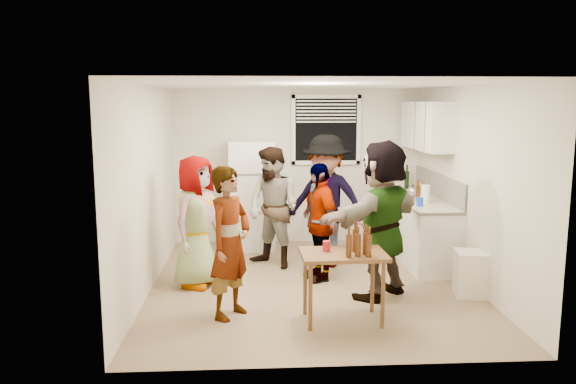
{
  "coord_description": "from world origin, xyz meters",
  "views": [
    {
      "loc": [
        -0.7,
        -6.84,
        2.3
      ],
      "look_at": [
        -0.28,
        0.27,
        1.15
      ],
      "focal_mm": 35.0,
      "sensor_mm": 36.0,
      "label": 1
    }
  ],
  "objects": [
    {
      "name": "guest_back_left",
      "position": [
        -0.45,
        0.81,
        0.0
      ],
      "size": [
        1.74,
        1.8,
        0.64
      ],
      "primitive_type": "imported",
      "rotation": [
        0.0,
        0.0,
        -0.73
      ],
      "color": "#503727",
      "rests_on": "ground"
    },
    {
      "name": "upper_cabinets",
      "position": [
        1.83,
        1.35,
        1.95
      ],
      "size": [
        0.34,
        1.6,
        0.7
      ],
      "primitive_type": "cube",
      "color": "white",
      "rests_on": "room"
    },
    {
      "name": "picture_frame",
      "position": [
        1.92,
        1.82,
        0.97
      ],
      "size": [
        0.02,
        0.16,
        0.13
      ],
      "primitive_type": "cube",
      "color": "#B89643",
      "rests_on": "countertop"
    },
    {
      "name": "paper_towel",
      "position": [
        1.68,
        0.78,
        0.9
      ],
      "size": [
        0.11,
        0.11,
        0.25
      ],
      "primitive_type": "cylinder",
      "color": "white",
      "rests_on": "countertop"
    },
    {
      "name": "refrigerator",
      "position": [
        -0.75,
        1.88,
        0.85
      ],
      "size": [
        0.7,
        0.7,
        1.7
      ],
      "primitive_type": "cube",
      "color": "white",
      "rests_on": "ground"
    },
    {
      "name": "guest_back_right",
      "position": [
        0.28,
        0.84,
        0.0
      ],
      "size": [
        1.92,
        2.2,
        0.69
      ],
      "primitive_type": "imported",
      "rotation": [
        0.0,
        0.0,
        -0.48
      ],
      "color": "#47474C",
      "rests_on": "ground"
    },
    {
      "name": "serving_table",
      "position": [
        0.21,
        -1.22,
        0.0
      ],
      "size": [
        0.9,
        0.61,
        0.74
      ],
      "primitive_type": null,
      "rotation": [
        0.0,
        0.0,
        0.03
      ],
      "color": "brown",
      "rests_on": "ground"
    },
    {
      "name": "guest_orange",
      "position": [
        0.78,
        -0.47,
        0.0
      ],
      "size": [
        2.54,
        2.55,
        0.55
      ],
      "primitive_type": "imported",
      "rotation": [
        0.0,
        0.0,
        3.88
      ],
      "color": "#C4724B",
      "rests_on": "ground"
    },
    {
      "name": "guest_stripe",
      "position": [
        -0.98,
        -1.01,
        0.0
      ],
      "size": [
        1.69,
        1.4,
        0.39
      ],
      "primitive_type": "imported",
      "rotation": [
        0.0,
        0.0,
        0.98
      ],
      "color": "#141933",
      "rests_on": "ground"
    },
    {
      "name": "red_cup",
      "position": [
        0.04,
        -1.13,
        0.74
      ],
      "size": [
        0.08,
        0.08,
        0.11
      ],
      "primitive_type": "cylinder",
      "color": "#B21D27",
      "rests_on": "serving_table"
    },
    {
      "name": "countertop",
      "position": [
        1.7,
        1.15,
        0.88
      ],
      "size": [
        0.64,
        2.22,
        0.04
      ],
      "primitive_type": "cube",
      "color": "beige",
      "rests_on": "counter_lower"
    },
    {
      "name": "beer_bottle_counter",
      "position": [
        1.6,
        0.88,
        0.9
      ],
      "size": [
        0.06,
        0.06,
        0.22
      ],
      "primitive_type": "cylinder",
      "color": "#47230C",
      "rests_on": "countertop"
    },
    {
      "name": "kettle",
      "position": [
        1.65,
        1.31,
        0.9
      ],
      "size": [
        0.26,
        0.23,
        0.19
      ],
      "primitive_type": null,
      "rotation": [
        0.0,
        0.0,
        0.21
      ],
      "color": "silver",
      "rests_on": "countertop"
    },
    {
      "name": "wine_bottle",
      "position": [
        1.75,
        2.03,
        0.9
      ],
      "size": [
        0.07,
        0.07,
        0.29
      ],
      "primitive_type": "cylinder",
      "color": "black",
      "rests_on": "countertop"
    },
    {
      "name": "counter_lower",
      "position": [
        1.7,
        1.15,
        0.43
      ],
      "size": [
        0.6,
        2.2,
        0.86
      ],
      "primitive_type": "cube",
      "color": "white",
      "rests_on": "ground"
    },
    {
      "name": "guest_grey",
      "position": [
        -1.44,
        0.05,
        0.0
      ],
      "size": [
        1.83,
        1.49,
        0.52
      ],
      "primitive_type": "imported",
      "rotation": [
        0.0,
        0.0,
        1.08
      ],
      "color": "gray",
      "rests_on": "ground"
    },
    {
      "name": "window",
      "position": [
        0.45,
        2.21,
        1.85
      ],
      "size": [
        1.12,
        0.1,
        1.06
      ],
      "primitive_type": null,
      "color": "white",
      "rests_on": "room"
    },
    {
      "name": "guest_black",
      "position": [
        0.12,
        0.21,
        0.0
      ],
      "size": [
        1.74,
        1.33,
        0.37
      ],
      "primitive_type": "imported",
      "rotation": [
        0.0,
        0.0,
        -1.25
      ],
      "color": "black",
      "rests_on": "ground"
    },
    {
      "name": "backsplash",
      "position": [
        1.99,
        1.15,
        1.08
      ],
      "size": [
        0.03,
        2.2,
        0.36
      ],
      "primitive_type": "cube",
      "color": "#A29E94",
      "rests_on": "countertop"
    },
    {
      "name": "room",
      "position": [
        0.0,
        0.0,
        0.0
      ],
      "size": [
        4.0,
        4.5,
        2.5
      ],
      "primitive_type": null,
      "color": "silver",
      "rests_on": "ground"
    },
    {
      "name": "beer_bottle_table",
      "position": [
        0.34,
        -1.19,
        0.74
      ],
      "size": [
        0.06,
        0.06,
        0.24
      ],
      "primitive_type": "cylinder",
      "color": "#47230C",
      "rests_on": "serving_table"
    },
    {
      "name": "blue_cup",
      "position": [
        1.52,
        0.5,
        0.9
      ],
      "size": [
        0.09,
        0.09,
        0.12
      ],
      "primitive_type": "cylinder",
      "color": "blue",
      "rests_on": "countertop"
    },
    {
      "name": "trash_bin",
      "position": [
        1.87,
        -0.52,
        0.25
      ],
      "size": [
        0.42,
        0.42,
        0.54
      ],
      "primitive_type": "cube",
      "rotation": [
        0.0,
        0.0,
        -0.17
      ],
      "color": "white",
      "rests_on": "ground"
    }
  ]
}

